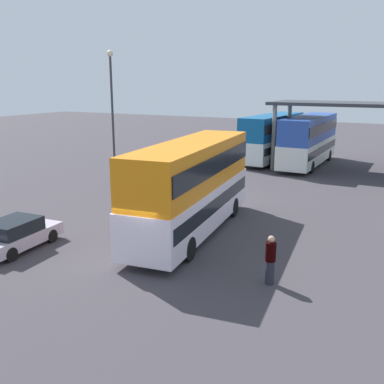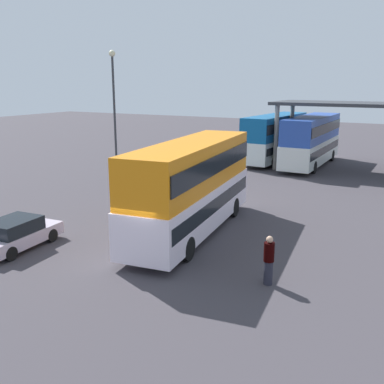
% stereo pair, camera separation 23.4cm
% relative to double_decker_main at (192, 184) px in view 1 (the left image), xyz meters
% --- Properties ---
extents(ground_plane, '(140.00, 140.00, 0.00)m').
position_rel_double_decker_main_xyz_m(ground_plane, '(0.03, -4.28, -2.39)').
color(ground_plane, '#3E3A3F').
extents(double_decker_main, '(3.69, 10.86, 4.36)m').
position_rel_double_decker_main_xyz_m(double_decker_main, '(0.00, 0.00, 0.00)').
color(double_decker_main, white).
rests_on(double_decker_main, ground_plane).
extents(parked_hatchback, '(2.02, 4.03, 1.35)m').
position_rel_double_decker_main_xyz_m(parked_hatchback, '(-5.67, -5.51, -1.71)').
color(parked_hatchback, '#BCACBF').
rests_on(parked_hatchback, ground_plane).
extents(double_decker_near_canopy, '(3.08, 10.31, 4.19)m').
position_rel_double_decker_main_xyz_m(double_decker_near_canopy, '(-2.76, 20.97, -0.09)').
color(double_decker_near_canopy, white).
rests_on(double_decker_near_canopy, ground_plane).
extents(double_decker_mid_row, '(2.63, 10.85, 4.23)m').
position_rel_double_decker_main_xyz_m(double_decker_mid_row, '(0.66, 20.36, -0.07)').
color(double_decker_mid_row, silver).
rests_on(double_decker_mid_row, ground_plane).
extents(depot_canopy, '(16.65, 5.65, 5.51)m').
position_rel_double_decker_main_xyz_m(depot_canopy, '(6.23, 18.99, 2.68)').
color(depot_canopy, '#33353A').
rests_on(depot_canopy, ground_plane).
extents(lamppost_tall, '(0.44, 0.44, 9.17)m').
position_rel_double_decker_main_xyz_m(lamppost_tall, '(-10.27, 7.48, 3.26)').
color(lamppost_tall, '#33353A').
rests_on(lamppost_tall, ground_plane).
extents(pedestrian_waiting, '(0.38, 0.38, 1.82)m').
position_rel_double_decker_main_xyz_m(pedestrian_waiting, '(5.08, -3.71, -1.47)').
color(pedestrian_waiting, '#262633').
rests_on(pedestrian_waiting, ground_plane).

